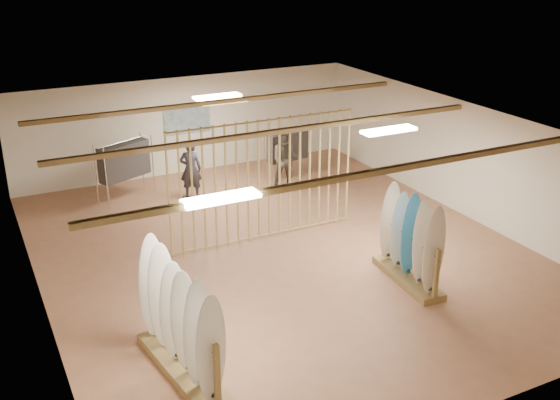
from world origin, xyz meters
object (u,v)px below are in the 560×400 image
rack_right (410,252)px  shopper_a (190,165)px  rack_left (181,336)px  clothing_rack_a (124,161)px  shopper_b (287,156)px  clothing_rack_b (288,146)px

rack_right → shopper_a: size_ratio=1.13×
rack_left → rack_right: bearing=2.3°
clothing_rack_a → shopper_a: size_ratio=0.92×
rack_left → shopper_b: size_ratio=1.23×
shopper_b → rack_right: bearing=-68.9°
clothing_rack_b → rack_right: bearing=-103.6°
clothing_rack_a → clothing_rack_b: 4.59m
clothing_rack_b → shopper_a: (-3.00, -0.26, -0.03)m
rack_left → shopper_a: bearing=62.1°
clothing_rack_a → rack_left: bearing=-123.0°
rack_right → clothing_rack_b: rack_right is taller
clothing_rack_a → shopper_a: bearing=-46.4°
rack_right → clothing_rack_a: rack_right is taller
clothing_rack_b → shopper_b: bearing=-126.2°
rack_right → shopper_b: bearing=93.6°
rack_right → shopper_b: 5.62m
rack_right → clothing_rack_b: size_ratio=1.42×
shopper_b → clothing_rack_b: bearing=84.1°
clothing_rack_a → rack_right: bearing=-85.6°
clothing_rack_a → shopper_b: (4.03, -1.36, -0.06)m
shopper_a → shopper_b: size_ratio=0.88×
clothing_rack_a → clothing_rack_b: clothing_rack_a is taller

